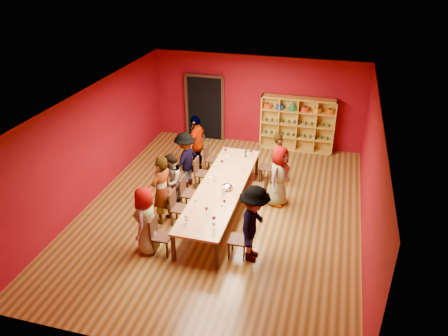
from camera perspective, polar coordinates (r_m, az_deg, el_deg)
The scene contains 42 objects.
room_shell at distance 10.66m, azimuth -0.34°, elevation 1.12°, with size 7.10×9.10×3.04m.
tasting_table at distance 11.04m, azimuth -0.33°, elevation -2.60°, with size 1.10×4.50×0.75m.
doorway at distance 15.19m, azimuth -2.48°, elevation 7.91°, with size 1.40×0.17×2.30m.
shelving_unit at distance 14.54m, azimuth 9.58°, elevation 6.03°, with size 2.40×0.40×1.80m.
chair_person_left_0 at distance 9.88m, azimuth -8.53°, elevation -8.45°, with size 0.42×0.42×0.89m.
person_left_0 at distance 9.80m, azimuth -10.15°, elevation -6.73°, with size 0.78×0.43×1.60m, color #5F8EC5.
chair_person_left_1 at distance 10.76m, azimuth -6.15°, elevation -4.94°, with size 0.42×0.42×0.89m.
person_left_1 at distance 10.68m, azimuth -8.14°, elevation -2.88°, with size 0.65×0.47×1.77m, color #536EAB.
chair_person_left_2 at distance 11.32m, azimuth -4.88°, elevation -3.06°, with size 0.42×0.42×0.89m.
person_left_2 at distance 11.33m, azimuth -6.88°, elevation -1.68°, with size 0.73×0.40×1.50m, color silver.
chair_person_left_3 at distance 12.25m, azimuth -3.13°, elevation -0.45°, with size 0.42×0.42×0.89m.
person_left_3 at distance 12.23m, azimuth -5.08°, elevation 1.07°, with size 1.04×0.43×1.61m, color #C4848E.
chair_person_left_4 at distance 13.05m, azimuth -1.86°, elevation 1.45°, with size 0.42×0.42×0.89m.
person_left_4 at distance 13.00m, azimuth -3.59°, elevation 3.18°, with size 1.03×0.47×1.77m, color #525258.
chair_person_right_0 at distance 9.65m, azimuth 2.36°, elevation -9.09°, with size 0.42×0.42×0.89m.
person_right_0 at distance 9.37m, azimuth 3.93°, elevation -7.34°, with size 1.16×0.48×1.80m, color beige.
chair_person_right_3 at distance 11.61m, azimuth 5.00°, elevation -2.23°, with size 0.42×0.42×0.89m.
person_right_3 at distance 11.39m, azimuth 7.19°, elevation -1.06°, with size 0.81×0.44×1.65m, color #5482AD.
chair_person_right_4 at distance 12.60m, azimuth 5.96°, elevation 0.29°, with size 0.42×0.42×0.89m.
person_right_4 at distance 12.45m, azimuth 7.13°, elevation 1.21°, with size 0.55×0.40×1.51m, color #CF8B8B.
wine_glass_0 at distance 9.98m, azimuth -0.31°, elevation -4.95°, with size 0.08×0.08×0.19m.
wine_glass_1 at distance 9.55m, azimuth -4.90°, elevation -6.80°, with size 0.07×0.07×0.18m.
wine_glass_2 at distance 12.50m, azimuth 3.56°, elevation 2.18°, with size 0.08×0.08×0.19m.
wine_glass_3 at distance 11.09m, azimuth -1.91°, elevation -1.32°, with size 0.08×0.08×0.19m.
wine_glass_4 at distance 11.72m, azimuth 2.45°, elevation 0.29°, with size 0.07×0.07×0.18m.
wine_glass_5 at distance 9.54m, azimuth -1.33°, elevation -6.59°, with size 0.08×0.08×0.20m.
wine_glass_6 at distance 11.91m, azimuth -0.26°, elevation 0.85°, with size 0.08×0.08×0.19m.
wine_glass_7 at distance 9.37m, azimuth -1.35°, elevation -7.31°, with size 0.08×0.08×0.21m.
wine_glass_8 at distance 10.16m, azimuth -3.73°, elevation -4.35°, with size 0.08×0.08×0.19m.
wine_glass_9 at distance 11.28m, azimuth 0.58°, elevation -0.81°, with size 0.07×0.07×0.18m.
wine_glass_10 at distance 11.67m, azimuth -1.10°, elevation 0.24°, with size 0.08×0.08×0.19m.
wine_glass_11 at distance 11.54m, azimuth 2.46°, elevation -0.03°, with size 0.09×0.09×0.21m.
wine_glass_12 at distance 12.15m, azimuth 0.42°, elevation 1.50°, with size 0.08×0.08×0.21m.
wine_glass_13 at distance 9.60m, azimuth -4.91°, elevation -6.42°, with size 0.09×0.09×0.21m.
wine_glass_14 at distance 9.87m, azimuth -2.31°, elevation -5.37°, with size 0.08×0.08×0.19m.
wine_glass_15 at distance 10.15m, azimuth 0.05°, elevation -4.38°, with size 0.07×0.07×0.18m.
wine_glass_16 at distance 12.31m, azimuth 3.13°, elevation 1.78°, with size 0.08×0.08×0.20m.
wine_glass_17 at distance 12.54m, azimuth 0.21°, elevation 2.38°, with size 0.08×0.08×0.21m.
spittoon_bowl at distance 10.84m, azimuth 0.39°, elevation -2.48°, with size 0.29×0.29×0.16m, color silver.
carafe_a at distance 11.16m, azimuth -1.06°, elevation -1.26°, with size 0.10×0.10×0.26m.
carafe_b at distance 10.60m, azimuth -0.08°, elevation -3.00°, with size 0.11×0.11×0.24m.
wine_bottle at distance 12.45m, azimuth 2.87°, elevation 1.90°, with size 0.07×0.07×0.27m.
Camera 1 is at (2.53, -9.18, 6.29)m, focal length 35.00 mm.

